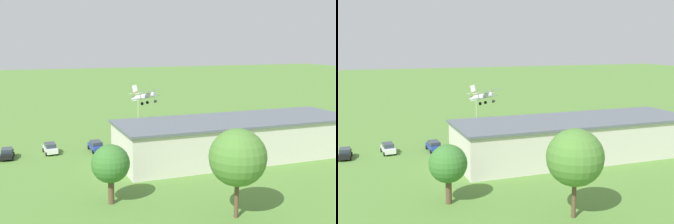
# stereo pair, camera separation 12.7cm
# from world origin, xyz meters

# --- Properties ---
(ground_plane) EXTENTS (400.00, 400.00, 0.00)m
(ground_plane) POSITION_xyz_m (0.00, 0.00, 0.00)
(ground_plane) COLOR #568438
(hangar) EXTENTS (37.42, 12.77, 6.00)m
(hangar) POSITION_xyz_m (-0.21, 30.85, 3.01)
(hangar) COLOR beige
(hangar) RESTS_ON ground_plane
(biplane) EXTENTS (7.39, 7.01, 3.94)m
(biplane) POSITION_xyz_m (6.80, 6.02, 6.86)
(biplane) COLOR silver
(car_blue) EXTENTS (2.23, 4.65, 1.64)m
(car_blue) POSITION_xyz_m (19.53, 19.62, 0.85)
(car_blue) COLOR #23389E
(car_blue) RESTS_ON ground_plane
(car_white) EXTENTS (2.25, 4.28, 1.67)m
(car_white) POSITION_xyz_m (26.69, 18.54, 0.86)
(car_white) COLOR white
(car_white) RESTS_ON ground_plane
(car_black) EXTENTS (2.13, 4.00, 1.63)m
(car_black) POSITION_xyz_m (33.14, 19.43, 0.84)
(car_black) COLOR black
(car_black) RESTS_ON ground_plane
(person_walking_on_apron) EXTENTS (0.54, 0.54, 1.64)m
(person_walking_on_apron) POSITION_xyz_m (-16.42, 13.32, 0.82)
(person_walking_on_apron) COLOR #33723F
(person_walking_on_apron) RESTS_ON ground_plane
(person_near_hangar_door) EXTENTS (0.51, 0.51, 1.59)m
(person_near_hangar_door) POSITION_xyz_m (11.72, 13.54, 0.79)
(person_near_hangar_door) COLOR #3F3F47
(person_near_hangar_door) RESTS_ON ground_plane
(tree_behind_hangar_left) EXTENTS (4.22, 4.22, 6.67)m
(tree_behind_hangar_left) POSITION_xyz_m (22.29, 42.60, 4.50)
(tree_behind_hangar_left) COLOR brown
(tree_behind_hangar_left) RESTS_ON ground_plane
(tree_behind_hangar_right) EXTENTS (5.80, 5.80, 9.20)m
(tree_behind_hangar_right) POSITION_xyz_m (11.28, 50.67, 6.28)
(tree_behind_hangar_right) COLOR brown
(tree_behind_hangar_right) RESTS_ON ground_plane
(windsock) EXTENTS (1.07, 1.31, 6.68)m
(windsock) POSITION_xyz_m (6.00, -3.65, 5.86)
(windsock) COLOR silver
(windsock) RESTS_ON ground_plane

